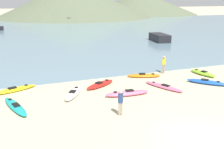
# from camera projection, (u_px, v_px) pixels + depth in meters

# --- Properties ---
(ground_plane) EXTENTS (400.00, 400.00, 0.00)m
(ground_plane) POSITION_uv_depth(u_px,v_px,m) (201.00, 138.00, 12.30)
(ground_plane) COLOR #C6B793
(bay_water) EXTENTS (160.00, 70.00, 0.06)m
(bay_water) POSITION_uv_depth(u_px,v_px,m) (52.00, 31.00, 53.53)
(bay_water) COLOR slate
(bay_water) RESTS_ON ground_plane
(far_hill_midright) EXTENTS (56.40, 56.40, 12.36)m
(far_hill_midright) POSITION_uv_depth(u_px,v_px,m) (74.00, 0.00, 95.96)
(far_hill_midright) COLOR #5B664C
(far_hill_midright) RESTS_ON ground_plane
(far_hill_right) EXTENTS (49.23, 49.23, 9.69)m
(far_hill_right) POSITION_uv_depth(u_px,v_px,m) (141.00, 3.00, 117.21)
(far_hill_right) COLOR #5B664C
(far_hill_right) RESTS_ON ground_plane
(kayak_on_sand_0) EXTENTS (1.81, 3.29, 0.29)m
(kayak_on_sand_0) POSITION_uv_depth(u_px,v_px,m) (164.00, 86.00, 19.28)
(kayak_on_sand_0) COLOR #E5668C
(kayak_on_sand_0) RESTS_ON ground_plane
(kayak_on_sand_1) EXTENTS (1.09, 2.69, 0.37)m
(kayak_on_sand_1) POSITION_uv_depth(u_px,v_px,m) (203.00, 73.00, 22.64)
(kayak_on_sand_1) COLOR #8CCC2D
(kayak_on_sand_1) RESTS_ON ground_plane
(kayak_on_sand_2) EXTENTS (2.05, 2.83, 0.35)m
(kayak_on_sand_2) POSITION_uv_depth(u_px,v_px,m) (73.00, 93.00, 17.82)
(kayak_on_sand_2) COLOR white
(kayak_on_sand_2) RESTS_ON ground_plane
(kayak_on_sand_3) EXTENTS (2.90, 1.65, 0.32)m
(kayak_on_sand_3) POSITION_uv_depth(u_px,v_px,m) (144.00, 75.00, 22.03)
(kayak_on_sand_3) COLOR orange
(kayak_on_sand_3) RESTS_ON ground_plane
(kayak_on_sand_4) EXTENTS (3.17, 1.75, 0.32)m
(kayak_on_sand_4) POSITION_uv_depth(u_px,v_px,m) (15.00, 89.00, 18.60)
(kayak_on_sand_4) COLOR yellow
(kayak_on_sand_4) RESTS_ON ground_plane
(kayak_on_sand_5) EXTENTS (2.79, 2.07, 0.35)m
(kayak_on_sand_5) POSITION_uv_depth(u_px,v_px,m) (100.00, 84.00, 19.67)
(kayak_on_sand_5) COLOR red
(kayak_on_sand_5) RESTS_ON ground_plane
(kayak_on_sand_6) EXTENTS (2.50, 2.65, 0.37)m
(kayak_on_sand_6) POSITION_uv_depth(u_px,v_px,m) (207.00, 82.00, 20.18)
(kayak_on_sand_6) COLOR blue
(kayak_on_sand_6) RESTS_ON ground_plane
(kayak_on_sand_7) EXTENTS (1.58, 3.58, 0.32)m
(kayak_on_sand_7) POSITION_uv_depth(u_px,v_px,m) (15.00, 106.00, 15.67)
(kayak_on_sand_7) COLOR teal
(kayak_on_sand_7) RESTS_ON ground_plane
(kayak_on_sand_8) EXTENTS (3.14, 0.94, 0.39)m
(kayak_on_sand_8) POSITION_uv_depth(u_px,v_px,m) (127.00, 93.00, 17.75)
(kayak_on_sand_8) COLOR #E5668C
(kayak_on_sand_8) RESTS_ON ground_plane
(person_near_foreground) EXTENTS (0.31, 0.21, 1.51)m
(person_near_foreground) POSITION_uv_depth(u_px,v_px,m) (121.00, 101.00, 14.53)
(person_near_foreground) COLOR gray
(person_near_foreground) RESTS_ON ground_plane
(person_near_waterline) EXTENTS (0.32, 0.28, 1.58)m
(person_near_waterline) POSITION_uv_depth(u_px,v_px,m) (164.00, 63.00, 22.88)
(person_near_waterline) COLOR gray
(person_near_waterline) RESTS_ON ground_plane
(moored_boat_1) EXTENTS (3.23, 1.55, 1.37)m
(moored_boat_1) POSITION_uv_depth(u_px,v_px,m) (68.00, 21.00, 73.59)
(moored_boat_1) COLOR white
(moored_boat_1) RESTS_ON bay_water
(moored_boat_3) EXTENTS (2.62, 4.66, 1.12)m
(moored_boat_3) POSITION_uv_depth(u_px,v_px,m) (159.00, 38.00, 40.58)
(moored_boat_3) COLOR black
(moored_boat_3) RESTS_ON bay_water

